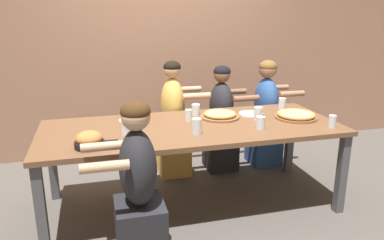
{
  "coord_description": "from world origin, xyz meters",
  "views": [
    {
      "loc": [
        -0.78,
        -2.92,
        1.69
      ],
      "look_at": [
        0.0,
        0.0,
        0.8
      ],
      "focal_mm": 35.0,
      "sensor_mm": 36.0,
      "label": 1
    }
  ],
  "objects_px": {
    "pizza_board_second": "(296,115)",
    "diner_far_midright": "(221,123)",
    "drinking_glass_h": "(197,126)",
    "diner_far_center": "(173,124)",
    "drinking_glass_g": "(189,116)",
    "drinking_glass_e": "(126,129)",
    "diner_far_right": "(266,118)",
    "pizza_board_main": "(220,115)",
    "diner_near_midleft": "(139,196)",
    "drinking_glass_f": "(196,110)",
    "empty_plate_a": "(251,114)",
    "drinking_glass_a": "(258,115)",
    "skillet_bowl": "(89,140)",
    "drinking_glass_c": "(282,104)",
    "empty_plate_b": "(130,120)",
    "cocktail_glass_blue": "(261,123)",
    "drinking_glass_d": "(126,120)",
    "drinking_glass_b": "(332,122)"
  },
  "relations": [
    {
      "from": "drinking_glass_a",
      "to": "empty_plate_b",
      "type": "bearing_deg",
      "value": 166.25
    },
    {
      "from": "drinking_glass_e",
      "to": "diner_far_right",
      "type": "bearing_deg",
      "value": 27.38
    },
    {
      "from": "drinking_glass_e",
      "to": "drinking_glass_f",
      "type": "xyz_separation_m",
      "value": [
        0.69,
        0.43,
        -0.0
      ]
    },
    {
      "from": "empty_plate_a",
      "to": "diner_far_center",
      "type": "xyz_separation_m",
      "value": [
        -0.64,
        0.52,
        -0.21
      ]
    },
    {
      "from": "diner_near_midleft",
      "to": "drinking_glass_h",
      "type": "bearing_deg",
      "value": -46.49
    },
    {
      "from": "empty_plate_a",
      "to": "drinking_glass_e",
      "type": "relative_size",
      "value": 1.98
    },
    {
      "from": "skillet_bowl",
      "to": "drinking_glass_a",
      "type": "bearing_deg",
      "value": 12.48
    },
    {
      "from": "pizza_board_second",
      "to": "empty_plate_b",
      "type": "xyz_separation_m",
      "value": [
        -1.46,
        0.3,
        -0.02
      ]
    },
    {
      "from": "drinking_glass_g",
      "to": "drinking_glass_h",
      "type": "relative_size",
      "value": 0.83
    },
    {
      "from": "empty_plate_a",
      "to": "diner_far_midright",
      "type": "distance_m",
      "value": 0.58
    },
    {
      "from": "drinking_glass_d",
      "to": "empty_plate_a",
      "type": "bearing_deg",
      "value": 5.87
    },
    {
      "from": "drinking_glass_c",
      "to": "drinking_glass_e",
      "type": "distance_m",
      "value": 1.64
    },
    {
      "from": "diner_far_center",
      "to": "drinking_glass_c",
      "type": "bearing_deg",
      "value": 69.05
    },
    {
      "from": "pizza_board_main",
      "to": "drinking_glass_e",
      "type": "bearing_deg",
      "value": -162.31
    },
    {
      "from": "drinking_glass_e",
      "to": "drinking_glass_f",
      "type": "distance_m",
      "value": 0.81
    },
    {
      "from": "pizza_board_main",
      "to": "empty_plate_a",
      "type": "bearing_deg",
      "value": 5.62
    },
    {
      "from": "pizza_board_second",
      "to": "drinking_glass_e",
      "type": "distance_m",
      "value": 1.53
    },
    {
      "from": "drinking_glass_a",
      "to": "drinking_glass_d",
      "type": "distance_m",
      "value": 1.16
    },
    {
      "from": "drinking_glass_f",
      "to": "drinking_glass_g",
      "type": "height_order",
      "value": "drinking_glass_g"
    },
    {
      "from": "drinking_glass_a",
      "to": "drinking_glass_f",
      "type": "relative_size",
      "value": 1.17
    },
    {
      "from": "diner_far_midright",
      "to": "drinking_glass_f",
      "type": "bearing_deg",
      "value": -44.9
    },
    {
      "from": "empty_plate_b",
      "to": "cocktail_glass_blue",
      "type": "bearing_deg",
      "value": -26.01
    },
    {
      "from": "drinking_glass_a",
      "to": "diner_far_right",
      "type": "xyz_separation_m",
      "value": [
        0.43,
        0.71,
        -0.26
      ]
    },
    {
      "from": "drinking_glass_e",
      "to": "drinking_glass_f",
      "type": "height_order",
      "value": "drinking_glass_e"
    },
    {
      "from": "drinking_glass_e",
      "to": "diner_far_center",
      "type": "xyz_separation_m",
      "value": [
        0.56,
        0.83,
        -0.25
      ]
    },
    {
      "from": "drinking_glass_c",
      "to": "drinking_glass_g",
      "type": "relative_size",
      "value": 1.02
    },
    {
      "from": "pizza_board_second",
      "to": "drinking_glass_d",
      "type": "height_order",
      "value": "drinking_glass_d"
    },
    {
      "from": "pizza_board_main",
      "to": "diner_far_center",
      "type": "relative_size",
      "value": 0.3
    },
    {
      "from": "drinking_glass_f",
      "to": "drinking_glass_b",
      "type": "bearing_deg",
      "value": -34.25
    },
    {
      "from": "empty_plate_a",
      "to": "drinking_glass_f",
      "type": "relative_size",
      "value": 2.26
    },
    {
      "from": "pizza_board_main",
      "to": "diner_near_midleft",
      "type": "xyz_separation_m",
      "value": [
        -0.86,
        -0.89,
        -0.24
      ]
    },
    {
      "from": "empty_plate_b",
      "to": "diner_far_center",
      "type": "distance_m",
      "value": 0.69
    },
    {
      "from": "pizza_board_second",
      "to": "drinking_glass_h",
      "type": "relative_size",
      "value": 3.0
    },
    {
      "from": "empty_plate_b",
      "to": "drinking_glass_h",
      "type": "relative_size",
      "value": 1.59
    },
    {
      "from": "drinking_glass_h",
      "to": "diner_far_center",
      "type": "bearing_deg",
      "value": 89.35
    },
    {
      "from": "cocktail_glass_blue",
      "to": "drinking_glass_g",
      "type": "bearing_deg",
      "value": 144.82
    },
    {
      "from": "diner_far_midright",
      "to": "diner_far_right",
      "type": "distance_m",
      "value": 0.52
    },
    {
      "from": "drinking_glass_f",
      "to": "drinking_glass_g",
      "type": "bearing_deg",
      "value": -122.72
    },
    {
      "from": "drinking_glass_a",
      "to": "drinking_glass_c",
      "type": "height_order",
      "value": "drinking_glass_a"
    },
    {
      "from": "drinking_glass_f",
      "to": "drinking_glass_d",
      "type": "bearing_deg",
      "value": -160.07
    },
    {
      "from": "pizza_board_main",
      "to": "drinking_glass_d",
      "type": "bearing_deg",
      "value": -174.03
    },
    {
      "from": "skillet_bowl",
      "to": "drinking_glass_h",
      "type": "bearing_deg",
      "value": 6.63
    },
    {
      "from": "drinking_glass_e",
      "to": "drinking_glass_g",
      "type": "height_order",
      "value": "drinking_glass_e"
    },
    {
      "from": "diner_far_center",
      "to": "diner_far_right",
      "type": "bearing_deg",
      "value": 90.0
    },
    {
      "from": "empty_plate_b",
      "to": "diner_far_center",
      "type": "height_order",
      "value": "diner_far_center"
    },
    {
      "from": "drinking_glass_e",
      "to": "cocktail_glass_blue",
      "type": "bearing_deg",
      "value": -5.8
    },
    {
      "from": "pizza_board_second",
      "to": "diner_far_midright",
      "type": "height_order",
      "value": "diner_far_midright"
    },
    {
      "from": "drinking_glass_c",
      "to": "diner_far_midright",
      "type": "height_order",
      "value": "diner_far_midright"
    },
    {
      "from": "skillet_bowl",
      "to": "drinking_glass_f",
      "type": "bearing_deg",
      "value": 33.48
    },
    {
      "from": "drinking_glass_d",
      "to": "drinking_glass_f",
      "type": "height_order",
      "value": "drinking_glass_d"
    }
  ]
}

